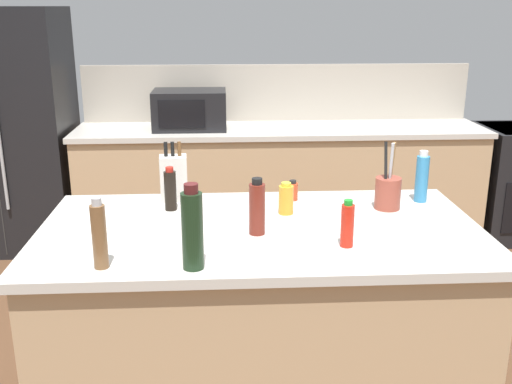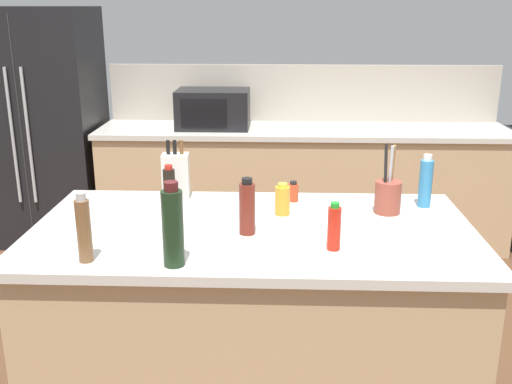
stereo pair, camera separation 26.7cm
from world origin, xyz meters
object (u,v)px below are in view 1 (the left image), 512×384
object	(u,v)px
knife_block	(174,177)
soy_sauce_bottle	(170,190)
microwave	(190,110)
honey_jar	(286,199)
pepper_grinder	(99,235)
spice_jar_paprika	(293,191)
utensil_crock	(388,192)
vinegar_bottle	(257,208)
wine_bottle	(192,229)
refrigerator	(9,131)
dish_soap_bottle	(422,178)
hot_sauce_bottle	(347,225)

from	to	relation	value
knife_block	soy_sauce_bottle	size ratio (longest dim) A/B	1.41
microwave	honey_jar	xyz separation A→B (m)	(0.53, -2.03, -0.08)
pepper_grinder	spice_jar_paprika	bearing A→B (deg)	43.72
utensil_crock	vinegar_bottle	xyz separation A→B (m)	(-0.63, -0.29, 0.03)
wine_bottle	refrigerator	bearing A→B (deg)	120.09
refrigerator	honey_jar	world-z (taller)	refrigerator
refrigerator	dish_soap_bottle	world-z (taller)	refrigerator
vinegar_bottle	honey_jar	world-z (taller)	vinegar_bottle
dish_soap_bottle	pepper_grinder	size ratio (longest dim) A/B	0.95
dish_soap_bottle	microwave	bearing A→B (deg)	122.67
knife_block	dish_soap_bottle	distance (m)	1.20
spice_jar_paprika	wine_bottle	xyz separation A→B (m)	(-0.45, -0.78, 0.10)
knife_block	soy_sauce_bottle	bearing A→B (deg)	-95.73
dish_soap_bottle	hot_sauce_bottle	size ratio (longest dim) A/B	1.31
hot_sauce_bottle	dish_soap_bottle	bearing A→B (deg)	49.06
refrigerator	wine_bottle	size ratio (longest dim) A/B	5.79
spice_jar_paprika	honey_jar	bearing A→B (deg)	-105.30
spice_jar_paprika	hot_sauce_bottle	distance (m)	0.62
refrigerator	wine_bottle	bearing A→B (deg)	-59.91
soy_sauce_bottle	dish_soap_bottle	distance (m)	1.21
knife_block	utensil_crock	xyz separation A→B (m)	(1.01, -0.20, -0.03)
vinegar_bottle	knife_block	bearing A→B (deg)	127.91
microwave	spice_jar_paprika	size ratio (longest dim) A/B	5.54
utensil_crock	pepper_grinder	distance (m)	1.36
knife_block	hot_sauce_bottle	distance (m)	0.97
microwave	hot_sauce_bottle	world-z (taller)	microwave
honey_jar	vinegar_bottle	bearing A→B (deg)	-120.67
soy_sauce_bottle	wine_bottle	world-z (taller)	wine_bottle
spice_jar_paprika	dish_soap_bottle	xyz separation A→B (m)	(0.62, -0.06, 0.07)
microwave	wine_bottle	world-z (taller)	wine_bottle
microwave	utensil_crock	bearing A→B (deg)	-62.84
wine_bottle	soy_sauce_bottle	bearing A→B (deg)	101.36
vinegar_bottle	utensil_crock	bearing A→B (deg)	24.82
spice_jar_paprika	dish_soap_bottle	size ratio (longest dim) A/B	0.40
dish_soap_bottle	honey_jar	xyz separation A→B (m)	(-0.67, -0.14, -0.05)
soy_sauce_bottle	vinegar_bottle	xyz separation A→B (m)	(0.38, -0.33, 0.02)
knife_block	utensil_crock	size ratio (longest dim) A/B	0.91
pepper_grinder	wine_bottle	distance (m)	0.34
microwave	wine_bottle	bearing A→B (deg)	-87.01
soy_sauce_bottle	vinegar_bottle	bearing A→B (deg)	-40.81
utensil_crock	vinegar_bottle	size ratio (longest dim) A/B	1.32
pepper_grinder	hot_sauce_bottle	world-z (taller)	pepper_grinder
spice_jar_paprika	pepper_grinder	world-z (taller)	pepper_grinder
knife_block	hot_sauce_bottle	size ratio (longest dim) A/B	1.50
hot_sauce_bottle	refrigerator	bearing A→B (deg)	130.72
knife_block	pepper_grinder	distance (m)	0.82
spice_jar_paprika	hot_sauce_bottle	world-z (taller)	hot_sauce_bottle
microwave	spice_jar_paprika	world-z (taller)	microwave
dish_soap_bottle	wine_bottle	xyz separation A→B (m)	(-1.07, -0.72, 0.03)
spice_jar_paprika	dish_soap_bottle	distance (m)	0.63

